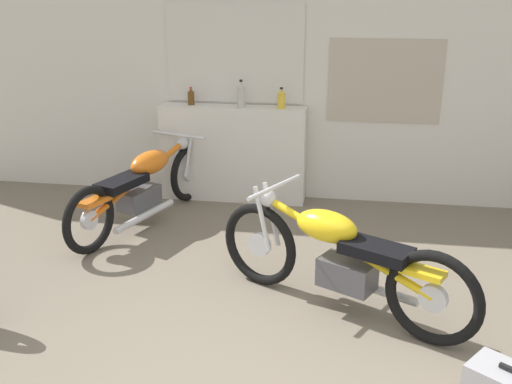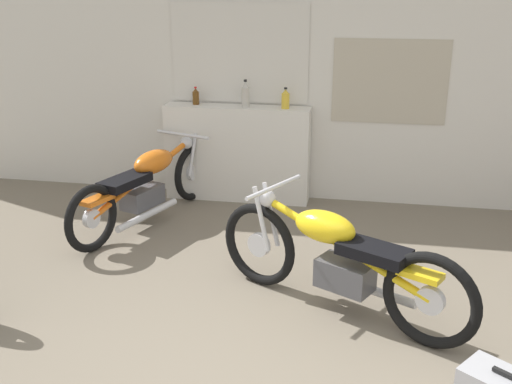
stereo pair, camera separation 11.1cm
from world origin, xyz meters
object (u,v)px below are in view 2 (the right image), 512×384
Objects in this scene: bottle_center at (285,99)px; motorcycle_yellow at (337,259)px; motorcycle_orange at (147,184)px; bottle_leftmost at (196,97)px; bottle_left_center at (245,95)px.

bottle_center is 0.12× the size of motorcycle_yellow.
motorcycle_orange is (-1.90, 1.35, -0.02)m from motorcycle_yellow.
motorcycle_orange is (-0.27, -0.86, -0.70)m from bottle_leftmost.
bottle_left_center is 1.32× the size of bottle_center.
bottle_leftmost is at bearing 72.75° from motorcycle_orange.
bottle_left_center reaches higher than motorcycle_yellow.
motorcycle_yellow is (1.09, -2.17, -0.72)m from bottle_left_center.
bottle_center is 0.11× the size of motorcycle_orange.
bottle_left_center reaches higher than motorcycle_orange.
motorcycle_yellow is at bearing -53.63° from bottle_leftmost.
bottle_center reaches higher than motorcycle_yellow.
bottle_center is (0.96, -0.04, 0.01)m from bottle_leftmost.
bottle_left_center is 0.42m from bottle_center.
bottle_left_center is 0.15× the size of motorcycle_yellow.
motorcycle_yellow is (0.67, -2.17, -0.69)m from bottle_center.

